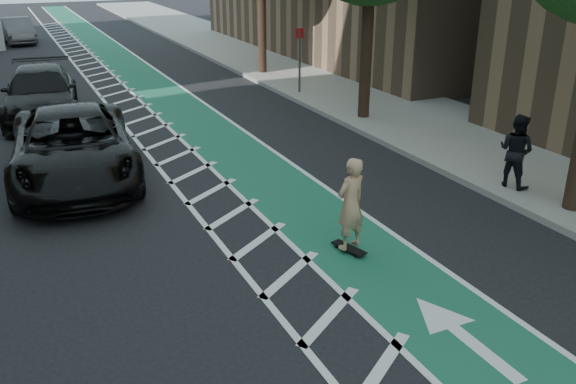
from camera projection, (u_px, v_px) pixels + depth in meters
ground at (206, 294)px, 9.83m from camera, size 120.00×120.00×0.00m
bike_lane at (198, 123)px, 19.40m from camera, size 2.00×90.00×0.01m
buffer_strip at (151, 128)px, 18.81m from camera, size 1.40×90.00×0.01m
sidewalk_right at (371, 100)px, 21.95m from camera, size 5.00×90.00×0.15m
curb_right at (311, 107)px, 20.98m from camera, size 0.12×90.00×0.16m
sign_post at (300, 60)px, 22.40m from camera, size 0.35×0.08×2.47m
skateboard at (349, 248)px, 11.17m from camera, size 0.40×0.76×0.10m
skateboarder at (351, 204)px, 10.84m from camera, size 0.72×0.57×1.72m
suv_near at (73, 146)px, 14.39m from camera, size 3.29×6.20×1.66m
suv_far at (41, 93)px, 19.72m from camera, size 2.84×5.71×1.59m
car_grey at (18, 30)px, 35.27m from camera, size 1.86×4.42×1.42m
pedestrian at (516, 151)px, 13.58m from camera, size 0.83×0.95×1.67m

